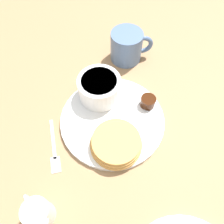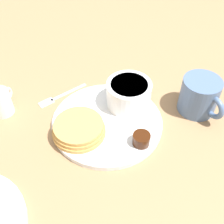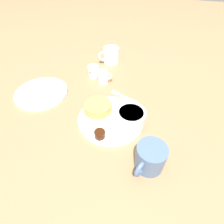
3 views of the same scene
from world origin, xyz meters
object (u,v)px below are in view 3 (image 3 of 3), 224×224
Objects in this scene: coffee_mug at (150,158)px; bowl at (131,118)px; second_mug at (111,55)px; plate at (111,119)px; creamer_pitcher_near at (103,77)px; creamer_pitcher_far at (94,71)px; fork at (121,95)px.

bowl is at bearing 120.41° from coffee_mug.
coffee_mug is 0.63m from second_mug.
plate is at bearing 171.71° from bowl.
coffee_mug is 1.54× the size of creamer_pitcher_near.
coffee_mug is 1.06× the size of second_mug.
bowl reaches higher than creamer_pitcher_far.
second_mug reaches higher than creamer_pitcher_near.
second_mug is at bearing 114.42° from fork.
creamer_pitcher_near is 0.13m from fork.
creamer_pitcher_far is 0.20m from fork.
second_mug is at bearing 105.49° from plate.
second_mug is at bearing 115.54° from coffee_mug.
plate is 0.15m from fork.
coffee_mug reaches higher than creamer_pitcher_near.
bowl reaches higher than creamer_pitcher_near.
creamer_pitcher_far reaches higher than fork.
coffee_mug is 1.43× the size of creamer_pitcher_far.
second_mug reaches higher than fork.
creamer_pitcher_far is at bearing 146.40° from fork.
creamer_pitcher_near is (-0.10, 0.22, 0.03)m from plate.
bowl is at bearing -8.29° from plate.
plate is 2.40× the size of bowl.
creamer_pitcher_near is 0.93× the size of creamer_pitcher_far.
bowl reaches higher than plate.
creamer_pitcher_near reaches higher than plate.
second_mug reaches higher than creamer_pitcher_far.
creamer_pitcher_near is at bearing -31.44° from creamer_pitcher_far.
bowl reaches higher than fork.
creamer_pitcher_near is (-0.26, 0.37, -0.01)m from coffee_mug.
coffee_mug reaches higher than plate.
creamer_pitcher_near is 0.07m from creamer_pitcher_far.
plate is at bearing -74.51° from second_mug.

